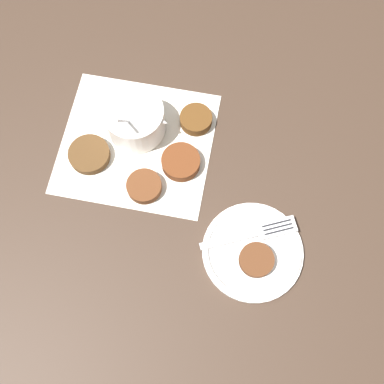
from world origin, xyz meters
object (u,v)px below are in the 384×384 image
at_px(serving_plate, 253,251).
at_px(fritter_on_plate, 256,260).
at_px(fork, 259,232).
at_px(sauce_bowl, 136,119).

xyz_separation_m(serving_plate, fritter_on_plate, (0.01, -0.02, 0.02)).
relative_size(serving_plate, fritter_on_plate, 2.95).
relative_size(serving_plate, fork, 1.11).
xyz_separation_m(sauce_bowl, serving_plate, (0.27, -0.17, -0.02)).
relative_size(sauce_bowl, fritter_on_plate, 2.16).
xyz_separation_m(sauce_bowl, fork, (0.27, -0.14, -0.01)).
height_order(sauce_bowl, fritter_on_plate, sauce_bowl).
xyz_separation_m(sauce_bowl, fritter_on_plate, (0.28, -0.18, -0.01)).
height_order(sauce_bowl, fork, sauce_bowl).
distance_m(serving_plate, fork, 0.03).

